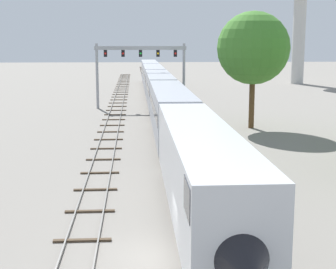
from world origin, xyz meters
name	(u,v)px	position (x,y,z in m)	size (l,w,h in m)	color
ground_plane	(163,258)	(0.00, 0.00, 0.00)	(400.00, 400.00, 0.00)	gray
track_main	(154,98)	(2.00, 60.00, 0.07)	(2.60, 200.00, 0.16)	slate
track_near	(114,117)	(-3.50, 40.00, 0.07)	(2.60, 160.00, 0.16)	slate
passenger_train	(159,91)	(2.00, 44.86, 2.61)	(3.04, 102.44, 4.80)	silver
signal_gantry	(141,61)	(-0.25, 48.53, 6.26)	(12.10, 0.49, 8.54)	#999BA0
trackside_tree_left	(253,48)	(10.89, 31.70, 8.13)	(7.34, 7.34, 11.83)	brown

